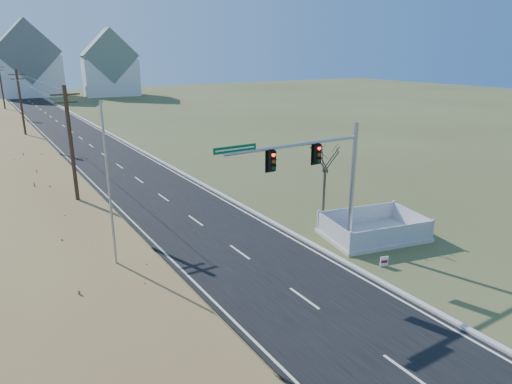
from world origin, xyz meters
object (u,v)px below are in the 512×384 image
(flagpole, at_px, (112,218))
(traffic_signal_mast, at_px, (328,177))
(open_sign, at_px, (384,261))
(fence_enclosure, at_px, (373,233))
(bare_tree, at_px, (326,157))

(flagpole, bearing_deg, traffic_signal_mast, -10.92)
(open_sign, xyz_separation_m, flagpole, (-12.72, 5.35, 3.29))
(fence_enclosure, distance_m, open_sign, 4.13)
(flagpole, bearing_deg, fence_enclosure, -7.79)
(traffic_signal_mast, bearing_deg, fence_enclosure, 0.63)
(fence_enclosure, relative_size, open_sign, 11.92)
(traffic_signal_mast, height_order, bare_tree, traffic_signal_mast)
(traffic_signal_mast, distance_m, bare_tree, 4.39)
(open_sign, distance_m, bare_tree, 7.98)
(fence_enclosure, height_order, open_sign, fence_enclosure)
(open_sign, relative_size, bare_tree, 0.10)
(open_sign, bearing_deg, flagpole, 176.15)
(traffic_signal_mast, xyz_separation_m, bare_tree, (2.74, 3.44, 0.10))
(open_sign, bearing_deg, bare_tree, 98.00)
(traffic_signal_mast, bearing_deg, bare_tree, 50.84)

